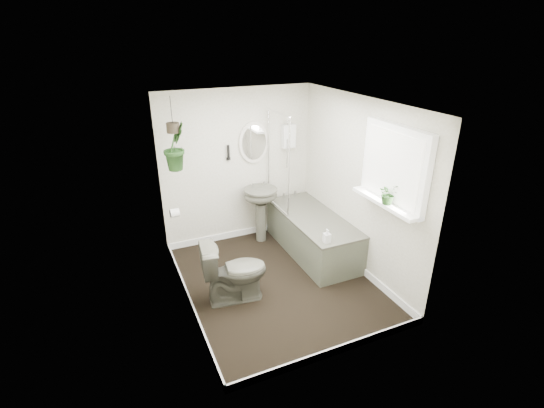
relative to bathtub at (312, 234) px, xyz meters
name	(u,v)px	position (x,y,z in m)	size (l,w,h in m)	color
floor	(277,282)	(-0.80, -0.50, -0.30)	(2.30, 2.80, 0.02)	black
ceiling	(278,102)	(-0.80, -0.50, 2.02)	(2.30, 2.80, 0.02)	white
wall_back	(238,167)	(-0.80, 0.91, 0.86)	(2.30, 0.02, 2.30)	silver
wall_front	(343,258)	(-0.80, -1.91, 0.86)	(2.30, 0.02, 2.30)	silver
wall_left	(180,218)	(-1.96, -0.50, 0.86)	(0.02, 2.80, 2.30)	silver
wall_right	(358,187)	(0.36, -0.50, 0.86)	(0.02, 2.80, 2.30)	silver
skirting	(277,278)	(-0.80, -0.50, -0.24)	(2.30, 2.80, 0.10)	white
bathtub	(312,234)	(0.00, 0.00, 0.00)	(0.72, 1.72, 0.58)	#4B4B40
bath_screen	(278,162)	(-0.33, 0.49, 0.99)	(0.04, 0.72, 1.40)	silver
shower_box	(289,136)	(0.00, 0.84, 1.26)	(0.20, 0.10, 0.35)	white
oval_mirror	(254,143)	(-0.55, 0.87, 1.21)	(0.46, 0.03, 0.62)	beige
wall_sconce	(228,152)	(-0.95, 0.86, 1.11)	(0.04, 0.04, 0.22)	black
toilet_roll_holder	(175,213)	(-1.90, 0.20, 0.61)	(0.11, 0.11, 0.11)	white
window_recess	(395,166)	(0.29, -1.20, 1.36)	(0.08, 1.00, 0.90)	white
window_sill	(385,202)	(0.22, -1.20, 0.94)	(0.18, 1.00, 0.04)	white
window_blinds	(391,167)	(0.24, -1.20, 1.36)	(0.01, 0.86, 0.76)	white
toilet	(235,271)	(-1.40, -0.61, 0.10)	(0.43, 0.76, 0.78)	#4B4B40
pedestal_sink	(261,215)	(-0.55, 0.64, 0.14)	(0.50, 0.43, 0.86)	#4B4B40
sill_plant	(388,194)	(0.19, -1.27, 1.08)	(0.21, 0.18, 0.24)	black
hanging_plant	(175,147)	(-1.77, 0.45, 1.39)	(0.33, 0.26, 0.59)	black
soap_bottle	(327,236)	(-0.22, -0.73, 0.38)	(0.08, 0.08, 0.18)	#352C2E
hanging_pot	(173,128)	(-1.77, 0.45, 1.63)	(0.16, 0.16, 0.12)	black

